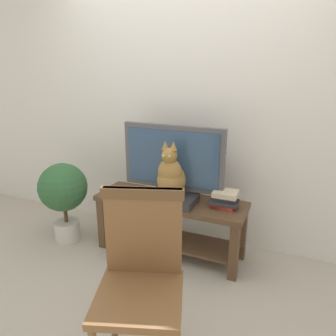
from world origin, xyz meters
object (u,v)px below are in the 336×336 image
at_px(tv_stand, 170,216).
at_px(book_stack, 225,199).
at_px(cat, 171,176).
at_px(tv, 173,161).
at_px(media_box, 171,199).
at_px(potted_plant, 63,192).
at_px(wooden_chair, 141,271).

relative_size(tv_stand, book_stack, 5.55).
bearing_deg(cat, tv_stand, 116.69).
height_order(tv_stand, cat, cat).
relative_size(tv_stand, tv, 1.46).
bearing_deg(media_box, tv, 107.51).
distance_m(tv, media_box, 0.33).
relative_size(tv, potted_plant, 1.16).
distance_m(media_box, book_stack, 0.45).
height_order(tv_stand, wooden_chair, wooden_chair).
bearing_deg(cat, wooden_chair, -75.48).
xyz_separation_m(media_box, cat, (0.00, -0.01, 0.21)).
height_order(tv_stand, potted_plant, potted_plant).
xyz_separation_m(tv, media_box, (0.04, -0.11, -0.31)).
xyz_separation_m(media_box, potted_plant, (-1.05, -0.15, -0.06)).
relative_size(tv_stand, media_box, 3.17).
bearing_deg(potted_plant, book_stack, 9.01).
distance_m(cat, book_stack, 0.48).
xyz_separation_m(tv, potted_plant, (-1.01, -0.26, -0.36)).
xyz_separation_m(wooden_chair, book_stack, (0.17, 1.14, 0.00)).
height_order(tv_stand, book_stack, book_stack).
bearing_deg(media_box, book_stack, 11.49).
distance_m(tv_stand, wooden_chair, 1.18).
bearing_deg(tv, media_box, -72.49).
height_order(tv, book_stack, tv).
xyz_separation_m(tv_stand, book_stack, (0.47, 0.03, 0.23)).
bearing_deg(media_box, wooden_chair, -75.62).
xyz_separation_m(tv, book_stack, (0.47, -0.02, -0.27)).
xyz_separation_m(tv_stand, tv, (0.00, 0.05, 0.50)).
height_order(media_box, cat, cat).
height_order(wooden_chair, potted_plant, wooden_chair).
xyz_separation_m(tv_stand, potted_plant, (-1.01, -0.20, 0.14)).
xyz_separation_m(tv_stand, media_box, (0.04, -0.06, 0.20)).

